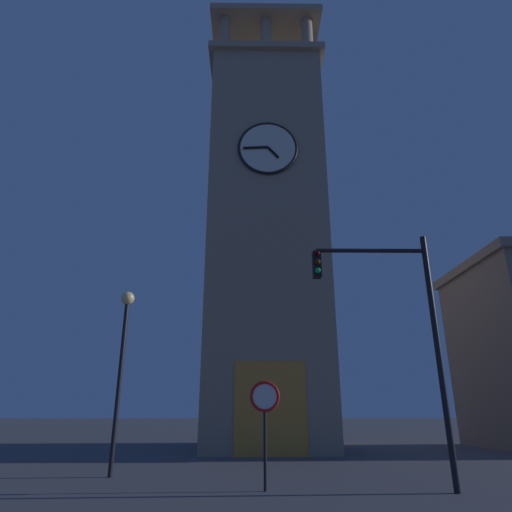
% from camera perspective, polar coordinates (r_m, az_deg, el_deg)
% --- Properties ---
extents(ground_plane, '(200.00, 200.00, 0.00)m').
position_cam_1_polar(ground_plane, '(22.75, -1.62, -24.17)').
color(ground_plane, '#4C4C51').
extents(clocktower, '(6.88, 9.52, 28.59)m').
position_cam_1_polar(clocktower, '(26.63, 1.24, 1.92)').
color(clocktower, gray).
rests_on(clocktower, ground_plane).
extents(traffic_signal_near, '(3.27, 0.41, 6.56)m').
position_cam_1_polar(traffic_signal_near, '(12.50, 18.05, -7.30)').
color(traffic_signal_near, black).
rests_on(traffic_signal_near, ground_plane).
extents(street_lamp, '(0.44, 0.44, 5.64)m').
position_cam_1_polar(street_lamp, '(15.09, -16.92, -10.95)').
color(street_lamp, black).
rests_on(street_lamp, ground_plane).
extents(no_horn_sign, '(0.78, 0.14, 2.59)m').
position_cam_1_polar(no_horn_sign, '(11.88, 1.16, -18.71)').
color(no_horn_sign, black).
rests_on(no_horn_sign, ground_plane).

